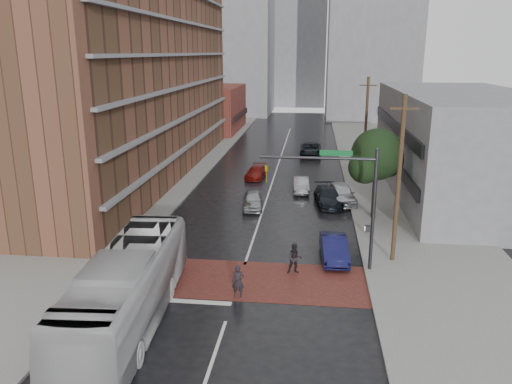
% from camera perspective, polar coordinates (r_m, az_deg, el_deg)
% --- Properties ---
extents(ground, '(160.00, 160.00, 0.00)m').
position_cam_1_polar(ground, '(27.76, -2.03, -10.43)').
color(ground, black).
rests_on(ground, ground).
extents(crosswalk, '(14.00, 5.00, 0.02)m').
position_cam_1_polar(crosswalk, '(28.20, -1.88, -9.97)').
color(crosswalk, maroon).
rests_on(crosswalk, ground).
extents(sidewalk_west, '(9.00, 90.00, 0.15)m').
position_cam_1_polar(sidewalk_west, '(53.34, -10.28, 2.30)').
color(sidewalk_west, gray).
rests_on(sidewalk_west, ground).
extents(sidewalk_east, '(9.00, 90.00, 0.15)m').
position_cam_1_polar(sidewalk_east, '(51.66, 14.97, 1.57)').
color(sidewalk_east, gray).
rests_on(sidewalk_east, ground).
extents(apartment_block, '(10.00, 44.00, 28.00)m').
position_cam_1_polar(apartment_block, '(51.81, -14.16, 17.23)').
color(apartment_block, brown).
rests_on(apartment_block, ground).
extents(storefront_west, '(8.00, 16.00, 7.00)m').
position_cam_1_polar(storefront_west, '(80.67, -4.81, 9.46)').
color(storefront_west, maroon).
rests_on(storefront_west, ground).
extents(building_east, '(11.00, 26.00, 9.00)m').
position_cam_1_polar(building_east, '(47.02, 22.24, 5.09)').
color(building_east, gray).
rests_on(building_east, ground).
extents(distant_tower_west, '(18.00, 16.00, 32.00)m').
position_cam_1_polar(distant_tower_west, '(104.22, -3.40, 17.77)').
color(distant_tower_west, gray).
rests_on(distant_tower_west, ground).
extents(distant_tower_east, '(16.00, 14.00, 36.00)m').
position_cam_1_polar(distant_tower_east, '(97.32, 13.32, 18.73)').
color(distant_tower_east, gray).
rests_on(distant_tower_east, ground).
extents(distant_tower_center, '(12.00, 10.00, 24.00)m').
position_cam_1_polar(distant_tower_center, '(119.68, 4.96, 15.56)').
color(distant_tower_center, gray).
rests_on(distant_tower_center, ground).
extents(street_tree, '(4.20, 4.10, 6.90)m').
position_cam_1_polar(street_tree, '(37.70, 13.65, 3.81)').
color(street_tree, '#332319').
rests_on(street_tree, ground).
extents(signal_mast, '(6.50, 0.30, 7.20)m').
position_cam_1_polar(signal_mast, '(28.21, 10.48, 0.04)').
color(signal_mast, '#2D2D33').
rests_on(signal_mast, ground).
extents(utility_pole_near, '(1.60, 0.26, 10.00)m').
position_cam_1_polar(utility_pole_near, '(29.90, 15.99, 1.38)').
color(utility_pole_near, '#473321').
rests_on(utility_pole_near, ground).
extents(utility_pole_far, '(1.60, 0.26, 10.00)m').
position_cam_1_polar(utility_pole_far, '(49.38, 12.42, 7.10)').
color(utility_pole_far, '#473321').
rests_on(utility_pole_far, ground).
extents(transit_bus, '(3.76, 12.92, 3.55)m').
position_cam_1_polar(transit_bus, '(24.07, -14.42, -10.56)').
color(transit_bus, '#B8B8BA').
rests_on(transit_bus, ground).
extents(pedestrian_a, '(0.66, 0.45, 1.75)m').
position_cam_1_polar(pedestrian_a, '(26.01, -2.05, -10.18)').
color(pedestrian_a, black).
rests_on(pedestrian_a, ground).
extents(pedestrian_b, '(0.98, 0.82, 1.79)m').
position_cam_1_polar(pedestrian_b, '(28.68, 4.47, -7.62)').
color(pedestrian_b, black).
rests_on(pedestrian_b, ground).
extents(car_travel_a, '(1.98, 4.13, 1.36)m').
position_cam_1_polar(car_travel_a, '(40.28, -0.37, -0.94)').
color(car_travel_a, '#9B9FA2').
rests_on(car_travel_a, ground).
extents(car_travel_b, '(1.63, 4.01, 1.29)m').
position_cam_1_polar(car_travel_b, '(45.23, 5.16, 0.82)').
color(car_travel_b, '#9B9EA3').
rests_on(car_travel_b, ground).
extents(car_travel_c, '(2.05, 4.22, 1.18)m').
position_cam_1_polar(car_travel_c, '(49.98, -0.02, 2.26)').
color(car_travel_c, maroon).
rests_on(car_travel_c, ground).
extents(suv_travel, '(2.51, 5.43, 1.51)m').
position_cam_1_polar(suv_travel, '(61.47, 6.27, 4.87)').
color(suv_travel, black).
rests_on(suv_travel, ground).
extents(car_parked_near, '(1.79, 4.45, 1.44)m').
position_cam_1_polar(car_parked_near, '(30.88, 8.91, -6.36)').
color(car_parked_near, '#121341').
rests_on(car_parked_near, ground).
extents(car_parked_mid, '(2.58, 5.12, 1.43)m').
position_cam_1_polar(car_parked_mid, '(41.64, 8.24, -0.50)').
color(car_parked_mid, black).
rests_on(car_parked_mid, ground).
extents(car_parked_far, '(2.78, 5.13, 1.66)m').
position_cam_1_polar(car_parked_far, '(42.26, 9.72, -0.16)').
color(car_parked_far, '#B6B7BE').
rests_on(car_parked_far, ground).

